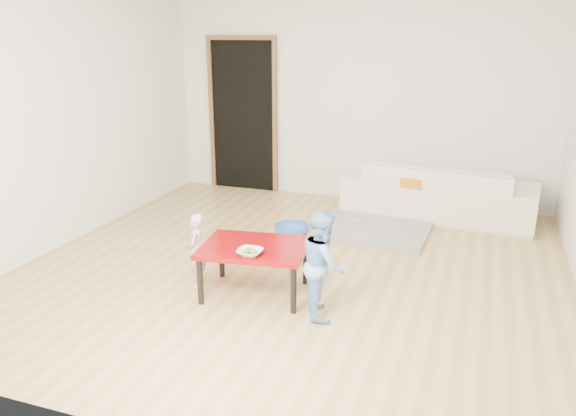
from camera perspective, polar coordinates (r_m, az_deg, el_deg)
The scene contains 13 objects.
floor at distance 5.40m, azimuth 0.71°, elevation -5.99°, with size 5.00×5.00×0.01m, color #AC8949.
back_wall at distance 7.42m, azimuth 7.06°, elevation 10.74°, with size 5.00×0.02×2.60m, color white.
left_wall at distance 6.28m, azimuth -21.64°, elevation 8.47°, with size 0.02×5.00×2.60m, color white.
doorway at distance 7.93m, azimuth -4.54°, elevation 9.24°, with size 1.02×0.08×2.11m, color brown, non-canonical shape.
sofa at distance 7.01m, azimuth 15.08°, elevation 1.74°, with size 2.23×0.87×0.65m, color white.
cushion at distance 6.79m, azimuth 12.17°, elevation 2.87°, with size 0.43×0.39×0.12m, color orange.
red_table at distance 4.80m, azimuth -3.38°, elevation -6.27°, with size 0.88×0.66×0.44m, color maroon, non-canonical shape.
bowl at distance 4.51m, azimuth -3.89°, elevation -4.53°, with size 0.20×0.20×0.05m, color white.
broccoli at distance 4.51m, azimuth -3.89°, elevation -4.49°, with size 0.12×0.12×0.06m, color #2D5919, non-canonical shape.
child_pink at distance 4.96m, azimuth -9.34°, elevation -4.28°, with size 0.24×0.16×0.66m, color #D8626F.
child_blue at distance 4.39m, azimuth 3.58°, elevation -5.70°, with size 0.41×0.32×0.85m, color #5A94D2.
basin at distance 6.18m, azimuth 0.36°, elevation -2.31°, with size 0.39×0.39×0.12m, color #3061B6.
blanket at distance 6.38m, azimuth 8.60°, elevation -2.17°, with size 1.22×1.01×0.06m, color #A9A295, non-canonical shape.
Camera 1 is at (1.58, -4.70, 2.15)m, focal length 35.00 mm.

